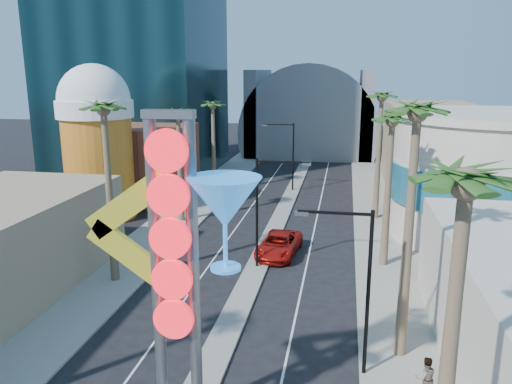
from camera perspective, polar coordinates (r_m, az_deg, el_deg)
name	(u,v)px	position (r m, az deg, el deg)	size (l,w,h in m)	color
sidewalk_west	(193,206)	(52.39, -7.26, -1.65)	(5.00, 100.00, 0.15)	gray
sidewalk_east	(380,216)	(50.20, 13.94, -2.63)	(5.00, 100.00, 0.15)	gray
median	(287,203)	(53.29, 3.51, -1.30)	(1.60, 84.00, 0.15)	gray
brick_filler_west	(143,162)	(56.50, -12.79, 3.32)	(10.00, 10.00, 8.00)	brown
filler_east	(432,148)	(62.60, 19.46, 4.79)	(10.00, 20.00, 10.00)	#9B8964
beer_mug	(97,137)	(49.22, -17.71, 6.06)	(7.00, 7.00, 14.50)	#C05219
turquoise_building	(492,177)	(45.62, 25.39, 1.51)	(16.60, 16.60, 10.60)	beige
canopy	(311,128)	(85.88, 6.26, 7.23)	(22.00, 16.00, 22.00)	slate
neon_sign	(196,258)	(18.10, -6.89, -7.49)	(6.53, 2.60, 12.55)	gray
streetlight_0	(265,203)	(34.75, 1.00, -1.23)	(3.79, 0.25, 8.00)	black
streetlight_1	(289,150)	(58.20, 3.74, 4.81)	(3.79, 0.25, 8.00)	black
streetlight_2	(358,278)	(22.99, 11.59, -9.62)	(3.45, 0.25, 8.00)	black
palm_1	(104,120)	(32.88, -16.96, 7.87)	(2.40, 2.40, 12.70)	brown
palm_2	(178,120)	(45.86, -8.89, 8.08)	(2.40, 2.40, 11.20)	brown
palm_3	(213,110)	(57.29, -4.96, 9.28)	(2.40, 2.40, 11.20)	brown
palm_4	(464,208)	(13.93, 22.69, -1.67)	(2.40, 2.40, 12.20)	brown
palm_5	(416,130)	(23.49, 17.85, 6.80)	(2.40, 2.40, 13.20)	brown
palm_6	(392,129)	(35.50, 15.27, 6.91)	(2.40, 2.40, 11.70)	brown
palm_7	(381,105)	(47.34, 14.15, 9.64)	(2.40, 2.40, 12.70)	brown
red_pickup	(279,245)	(38.58, 2.62, -6.01)	(2.75, 5.97, 1.66)	#B1140D
pedestrian_b	(425,378)	(23.78, 18.80, -19.46)	(0.92, 0.72, 1.90)	gray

